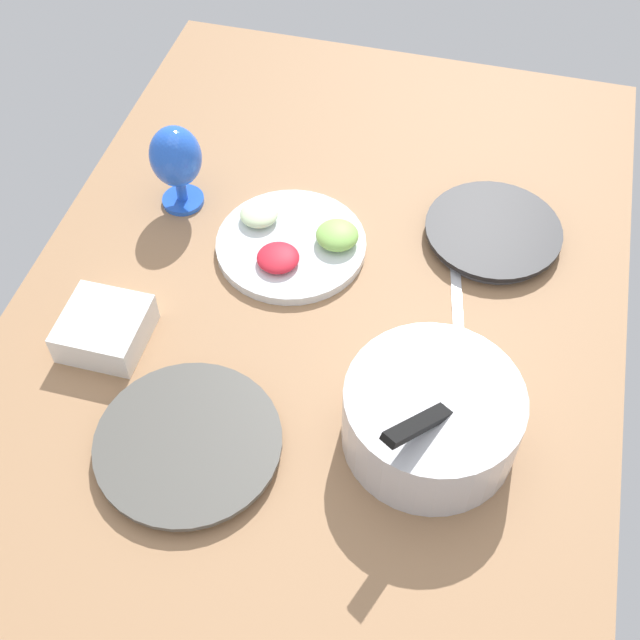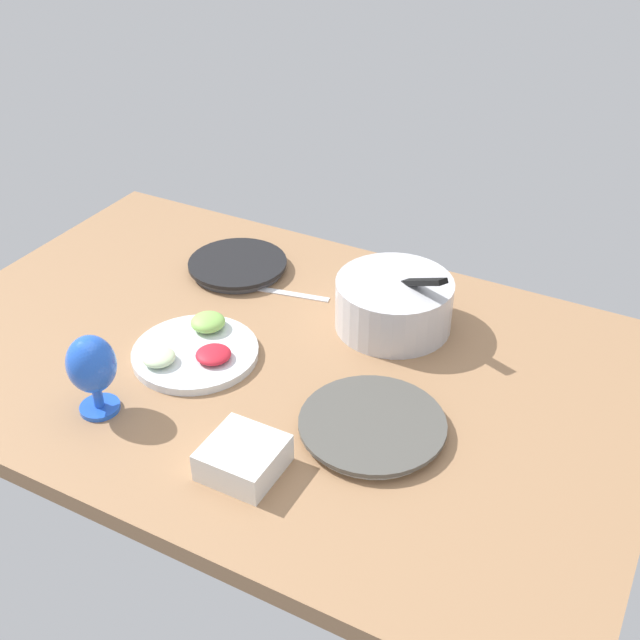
{
  "view_description": "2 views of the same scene",
  "coord_description": "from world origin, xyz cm",
  "px_view_note": "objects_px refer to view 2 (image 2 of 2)",
  "views": [
    {
      "loc": [
        85.09,
        23.16,
        111.25
      ],
      "look_at": [
        6.19,
        2.72,
        7.72
      ],
      "focal_mm": 46.64,
      "sensor_mm": 36.0,
      "label": 1
    },
    {
      "loc": [
        74.34,
        -117.8,
        103.79
      ],
      "look_at": [
        7.99,
        6.93,
        7.72
      ],
      "focal_mm": 44.77,
      "sensor_mm": 36.0,
      "label": 2
    }
  ],
  "objects_px": {
    "dinner_plate_left": "(238,266)",
    "dinner_plate_right": "(372,426)",
    "hurricane_glass_blue": "(92,367)",
    "square_bowl_white": "(243,456)",
    "fruit_platter": "(196,350)",
    "mixing_bowl": "(394,302)"
  },
  "relations": [
    {
      "from": "dinner_plate_left",
      "to": "dinner_plate_right",
      "type": "bearing_deg",
      "value": -34.9
    },
    {
      "from": "hurricane_glass_blue",
      "to": "dinner_plate_left",
      "type": "bearing_deg",
      "value": 95.22
    },
    {
      "from": "dinner_plate_left",
      "to": "square_bowl_white",
      "type": "xyz_separation_m",
      "value": [
        0.4,
        -0.59,
        0.02
      ]
    },
    {
      "from": "dinner_plate_left",
      "to": "dinner_plate_right",
      "type": "height_order",
      "value": "dinner_plate_left"
    },
    {
      "from": "dinner_plate_right",
      "to": "fruit_platter",
      "type": "relative_size",
      "value": 1.04
    },
    {
      "from": "dinner_plate_right",
      "to": "square_bowl_white",
      "type": "bearing_deg",
      "value": -128.47
    },
    {
      "from": "dinner_plate_right",
      "to": "square_bowl_white",
      "type": "relative_size",
      "value": 2.13
    },
    {
      "from": "mixing_bowl",
      "to": "square_bowl_white",
      "type": "bearing_deg",
      "value": -95.39
    },
    {
      "from": "fruit_platter",
      "to": "dinner_plate_left",
      "type": "bearing_deg",
      "value": 108.62
    },
    {
      "from": "mixing_bowl",
      "to": "hurricane_glass_blue",
      "type": "distance_m",
      "value": 0.67
    },
    {
      "from": "dinner_plate_left",
      "to": "hurricane_glass_blue",
      "type": "height_order",
      "value": "hurricane_glass_blue"
    },
    {
      "from": "mixing_bowl",
      "to": "hurricane_glass_blue",
      "type": "bearing_deg",
      "value": -125.97
    },
    {
      "from": "hurricane_glass_blue",
      "to": "fruit_platter",
      "type": "bearing_deg",
      "value": 74.89
    },
    {
      "from": "dinner_plate_left",
      "to": "dinner_plate_right",
      "type": "distance_m",
      "value": 0.68
    },
    {
      "from": "hurricane_glass_blue",
      "to": "square_bowl_white",
      "type": "height_order",
      "value": "hurricane_glass_blue"
    },
    {
      "from": "dinner_plate_left",
      "to": "hurricane_glass_blue",
      "type": "xyz_separation_m",
      "value": [
        0.05,
        -0.59,
        0.09
      ]
    },
    {
      "from": "dinner_plate_left",
      "to": "mixing_bowl",
      "type": "bearing_deg",
      "value": -5.34
    },
    {
      "from": "dinner_plate_left",
      "to": "hurricane_glass_blue",
      "type": "bearing_deg",
      "value": -84.78
    },
    {
      "from": "hurricane_glass_blue",
      "to": "square_bowl_white",
      "type": "bearing_deg",
      "value": -1.15
    },
    {
      "from": "mixing_bowl",
      "to": "dinner_plate_right",
      "type": "bearing_deg",
      "value": -72.47
    },
    {
      "from": "dinner_plate_left",
      "to": "dinner_plate_right",
      "type": "relative_size",
      "value": 0.88
    },
    {
      "from": "mixing_bowl",
      "to": "fruit_platter",
      "type": "xyz_separation_m",
      "value": [
        -0.33,
        -0.31,
        -0.05
      ]
    }
  ]
}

